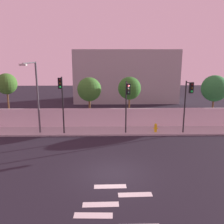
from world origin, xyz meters
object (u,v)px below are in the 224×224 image
(fire_hydrant, at_px, (156,127))
(roadside_tree_rightmost, at_px, (214,88))
(traffic_light_left, at_px, (61,94))
(street_lamp_curbside, at_px, (36,92))
(roadside_tree_midleft, at_px, (89,90))
(traffic_light_center, at_px, (127,97))
(traffic_light_right, at_px, (188,96))
(roadside_tree_midright, at_px, (129,88))
(roadside_tree_leftmost, at_px, (6,84))

(fire_hydrant, distance_m, roadside_tree_rightmost, 7.81)
(traffic_light_left, relative_size, fire_hydrant, 6.40)
(traffic_light_left, distance_m, roadside_tree_rightmost, 15.20)
(street_lamp_curbside, relative_size, roadside_tree_midleft, 1.31)
(traffic_light_center, relative_size, traffic_light_right, 1.00)
(street_lamp_curbside, distance_m, roadside_tree_midright, 9.09)
(traffic_light_right, bearing_deg, roadside_tree_leftmost, 166.91)
(roadside_tree_midleft, bearing_deg, traffic_light_center, -50.39)
(traffic_light_left, distance_m, roadside_tree_midleft, 4.34)
(roadside_tree_leftmost, relative_size, roadside_tree_midleft, 1.08)
(traffic_light_center, height_order, roadside_tree_rightmost, roadside_tree_rightmost)
(roadside_tree_midleft, distance_m, roadside_tree_rightmost, 12.62)
(traffic_light_center, bearing_deg, traffic_light_right, 2.92)
(street_lamp_curbside, distance_m, roadside_tree_leftmost, 5.12)
(traffic_light_center, distance_m, fire_hydrant, 4.16)
(traffic_light_left, bearing_deg, street_lamp_curbside, 171.31)
(fire_hydrant, xyz_separation_m, roadside_tree_leftmost, (-14.35, 3.21, 3.57))
(street_lamp_curbside, xyz_separation_m, fire_hydrant, (10.57, 0.23, -3.36))
(fire_hydrant, relative_size, roadside_tree_midright, 0.16)
(street_lamp_curbside, distance_m, roadside_tree_rightmost, 17.35)
(traffic_light_center, distance_m, roadside_tree_leftmost, 12.38)
(traffic_light_right, distance_m, roadside_tree_midleft, 9.58)
(fire_hydrant, relative_size, roadside_tree_rightmost, 0.16)
(traffic_light_center, relative_size, roadside_tree_rightmost, 0.94)
(traffic_light_left, xyz_separation_m, roadside_tree_midright, (6.13, 3.79, -0.12))
(street_lamp_curbside, height_order, roadside_tree_midleft, street_lamp_curbside)
(roadside_tree_rightmost, bearing_deg, traffic_light_center, -155.34)
(traffic_light_right, bearing_deg, roadside_tree_midleft, 155.78)
(traffic_light_center, xyz_separation_m, traffic_light_right, (5.26, 0.27, -0.02))
(traffic_light_center, xyz_separation_m, roadside_tree_midright, (0.55, 4.20, 0.11))
(roadside_tree_leftmost, height_order, roadside_tree_midleft, roadside_tree_leftmost)
(fire_hydrant, distance_m, roadside_tree_midright, 4.96)
(fire_hydrant, height_order, roadside_tree_midright, roadside_tree_midright)
(fire_hydrant, bearing_deg, roadside_tree_leftmost, 167.39)
(roadside_tree_rightmost, bearing_deg, fire_hydrant, -153.46)
(roadside_tree_leftmost, bearing_deg, traffic_light_right, -13.09)
(roadside_tree_leftmost, bearing_deg, fire_hydrant, -12.61)
(roadside_tree_rightmost, bearing_deg, roadside_tree_midleft, -180.00)
(roadside_tree_midright, relative_size, roadside_tree_rightmost, 0.97)
(traffic_light_left, relative_size, traffic_light_center, 1.08)
(street_lamp_curbside, bearing_deg, roadside_tree_midright, 22.24)
(fire_hydrant, xyz_separation_m, roadside_tree_midleft, (-6.19, 3.21, 3.00))
(fire_hydrant, bearing_deg, traffic_light_center, -160.01)
(fire_hydrant, xyz_separation_m, roadside_tree_rightmost, (6.43, 3.21, 3.07))
(traffic_light_center, height_order, roadside_tree_midleft, traffic_light_center)
(traffic_light_left, distance_m, traffic_light_center, 5.60)
(street_lamp_curbside, bearing_deg, roadside_tree_midleft, 38.12)
(traffic_light_right, bearing_deg, traffic_light_left, 179.24)
(street_lamp_curbside, height_order, roadside_tree_leftmost, street_lamp_curbside)
(roadside_tree_midright, bearing_deg, traffic_light_left, -148.31)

